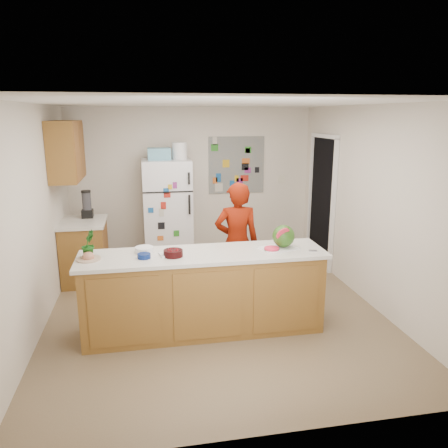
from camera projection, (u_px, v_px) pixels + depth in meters
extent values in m
cube|color=brown|center=(215.00, 311.00, 5.47)|extent=(4.00, 4.50, 0.02)
cube|color=beige|center=(192.00, 184.00, 7.32)|extent=(4.00, 0.02, 2.50)
cube|color=beige|center=(34.00, 220.00, 4.81)|extent=(0.02, 4.50, 2.50)
cube|color=beige|center=(371.00, 206.00, 5.52)|extent=(0.02, 4.50, 2.50)
cube|color=white|center=(213.00, 102.00, 4.86)|extent=(4.00, 4.50, 0.02)
cube|color=black|center=(322.00, 202.00, 6.95)|extent=(0.03, 0.85, 2.04)
cube|color=brown|center=(204.00, 294.00, 4.85)|extent=(2.60, 0.62, 0.88)
cube|color=silver|center=(203.00, 255.00, 4.73)|extent=(2.68, 0.70, 0.04)
cube|color=brown|center=(85.00, 252.00, 6.35)|extent=(0.60, 0.80, 0.86)
cube|color=silver|center=(83.00, 222.00, 6.24)|extent=(0.64, 0.84, 0.04)
cube|color=brown|center=(66.00, 151.00, 5.92)|extent=(0.35, 1.00, 0.80)
cube|color=silver|center=(168.00, 213.00, 6.97)|extent=(0.75, 0.70, 1.70)
cube|color=#5999B2|center=(159.00, 154.00, 6.73)|extent=(0.35, 0.28, 0.18)
cube|color=slate|center=(237.00, 165.00, 7.36)|extent=(0.95, 0.01, 0.95)
imported|color=#6A1304|center=(237.00, 243.00, 5.60)|extent=(0.60, 0.41, 1.57)
cylinder|color=black|center=(87.00, 205.00, 6.40)|extent=(0.13, 0.13, 0.38)
cube|color=silver|center=(279.00, 248.00, 4.88)|extent=(0.46, 0.40, 0.01)
sphere|color=#205D11|center=(284.00, 236.00, 4.88)|extent=(0.25, 0.25, 0.25)
cylinder|color=red|center=(272.00, 248.00, 4.81)|extent=(0.16, 0.16, 0.02)
cylinder|color=black|center=(173.00, 253.00, 4.61)|extent=(0.22, 0.22, 0.07)
cylinder|color=silver|center=(144.00, 250.00, 4.74)|extent=(0.21, 0.21, 0.06)
cylinder|color=#081A55|center=(144.00, 256.00, 4.55)|extent=(0.16, 0.16, 0.05)
cylinder|color=tan|center=(88.00, 259.00, 4.50)|extent=(0.31, 0.31, 0.02)
cube|color=silver|center=(168.00, 254.00, 4.65)|extent=(0.21, 0.19, 0.02)
cube|color=gray|center=(313.00, 251.00, 4.78)|extent=(0.09, 0.06, 0.01)
imported|color=#19480C|center=(88.00, 244.00, 4.53)|extent=(0.15, 0.18, 0.29)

